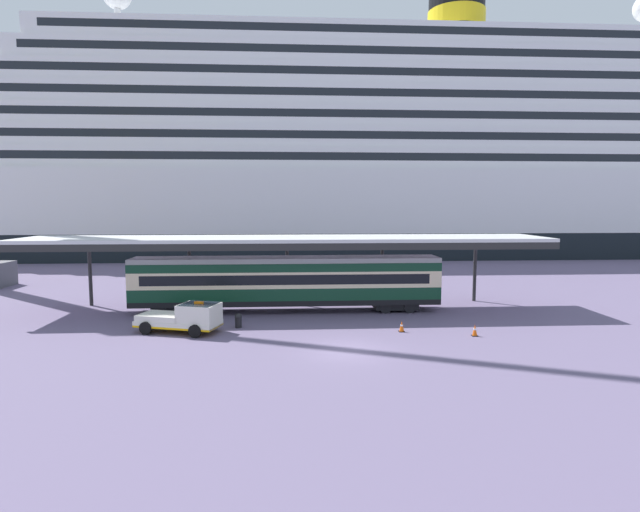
{
  "coord_description": "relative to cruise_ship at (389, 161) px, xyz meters",
  "views": [
    {
      "loc": [
        -3.07,
        -26.59,
        7.96
      ],
      "look_at": [
        -0.98,
        7.31,
        4.5
      ],
      "focal_mm": 28.08,
      "sensor_mm": 36.0,
      "label": 1
    }
  ],
  "objects": [
    {
      "name": "traffic_cone_near",
      "position": [
        -5.07,
        -52.38,
        -14.8
      ],
      "size": [
        0.36,
        0.36,
        0.74
      ],
      "color": "black",
      "rests_on": "ground"
    },
    {
      "name": "service_truck",
      "position": [
        -22.85,
        -50.46,
        -14.18
      ],
      "size": [
        5.56,
        3.45,
        2.02
      ],
      "color": "silver",
      "rests_on": "ground"
    },
    {
      "name": "platform_canopy",
      "position": [
        -16.54,
        -44.18,
        -9.82
      ],
      "size": [
        38.92,
        6.26,
        5.58
      ],
      "color": "silver",
      "rests_on": "ground"
    },
    {
      "name": "quay_bollard",
      "position": [
        -19.69,
        -49.38,
        -14.65
      ],
      "size": [
        0.48,
        0.48,
        0.96
      ],
      "color": "black",
      "rests_on": "ground"
    },
    {
      "name": "traffic_cone_mid",
      "position": [
        -9.29,
        -51.09,
        -14.82
      ],
      "size": [
        0.36,
        0.36,
        0.72
      ],
      "color": "black",
      "rests_on": "ground"
    },
    {
      "name": "train_carriage",
      "position": [
        -16.54,
        -44.6,
        -12.86
      ],
      "size": [
        22.68,
        2.81,
        4.11
      ],
      "color": "black",
      "rests_on": "ground"
    },
    {
      "name": "ground_plane",
      "position": [
        -13.27,
        -55.04,
        -15.17
      ],
      "size": [
        400.0,
        400.0,
        0.0
      ],
      "primitive_type": "plane",
      "color": "slate"
    },
    {
      "name": "cruise_ship",
      "position": [
        0.0,
        0.0,
        0.0
      ],
      "size": [
        151.07,
        23.47,
        44.58
      ],
      "color": "black",
      "rests_on": "ground"
    }
  ]
}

